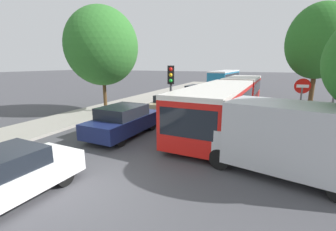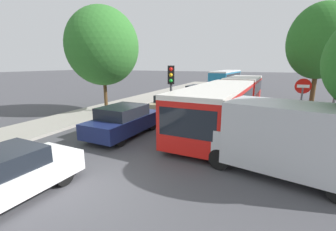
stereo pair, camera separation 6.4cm
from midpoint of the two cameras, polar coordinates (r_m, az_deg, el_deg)
name	(u,v)px [view 1 (the left image)]	position (r m, az deg, el deg)	size (l,w,h in m)	color
ground_plane	(92,193)	(6.91, -18.93, -18.07)	(200.00, 200.00, 0.00)	#47474C
kerb_strip_left	(148,97)	(23.71, -5.18, 4.68)	(3.20, 42.64, 0.14)	#9E998E
articulated_bus	(231,96)	(15.40, 15.55, 4.68)	(3.11, 16.20, 2.39)	red
city_bus_rear	(225,77)	(37.47, 14.19, 9.44)	(3.13, 11.39, 2.43)	teal
queued_car_white	(1,178)	(7.22, -36.95, -12.58)	(1.80, 3.95, 1.35)	white
queued_car_navy	(124,121)	(11.25, -11.31, -1.27)	(1.99, 4.37, 1.50)	navy
queued_car_tan	(170,104)	(16.19, 0.29, 3.05)	(1.80, 3.95, 1.35)	tan
queued_car_silver	(197,93)	(21.91, 7.28, 5.75)	(1.98, 4.36, 1.49)	#B7BABF
white_van	(289,138)	(7.94, 28.07, -5.00)	(5.30, 2.96, 2.31)	#B7BABF
traffic_light	(171,84)	(11.31, 0.56, 8.00)	(0.38, 0.40, 3.40)	#56595E
no_entry_sign	(301,99)	(12.33, 30.53, 3.70)	(0.70, 0.08, 2.82)	#56595E
direction_sign_post	(336,86)	(12.15, 36.71, 6.12)	(0.39, 1.37, 3.60)	#56595E
tree_left_mid	(102,47)	(16.59, -16.56, 16.44)	(4.90, 4.90, 7.25)	#51381E
tree_right_mid	(319,42)	(21.00, 33.87, 15.31)	(4.62, 4.62, 7.89)	#51381E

